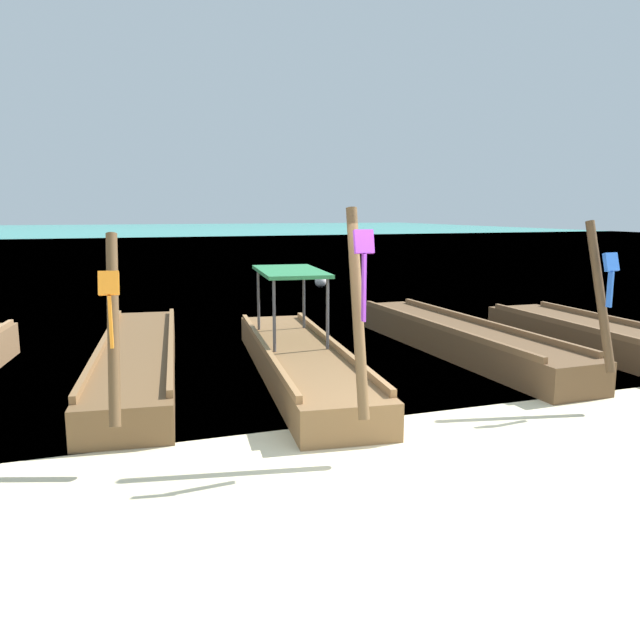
# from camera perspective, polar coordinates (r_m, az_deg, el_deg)

# --- Properties ---
(ground) EXTENTS (120.00, 120.00, 0.00)m
(ground) POSITION_cam_1_polar(r_m,az_deg,el_deg) (6.49, 12.22, -14.25)
(ground) COLOR beige
(sea_water) EXTENTS (120.00, 120.00, 0.00)m
(sea_water) POSITION_cam_1_polar(r_m,az_deg,el_deg) (67.14, -16.82, 7.27)
(sea_water) COLOR #2DB29E
(sea_water) RESTS_ON ground
(longtail_boat_orange_ribbon) EXTENTS (1.91, 7.51, 2.41)m
(longtail_boat_orange_ribbon) POSITION_cam_1_polar(r_m,az_deg,el_deg) (10.62, -16.23, -3.40)
(longtail_boat_orange_ribbon) COLOR brown
(longtail_boat_orange_ribbon) RESTS_ON ground
(longtail_boat_violet_ribbon) EXTENTS (1.91, 6.77, 2.68)m
(longtail_boat_violet_ribbon) POSITION_cam_1_polar(r_m,az_deg,el_deg) (10.04, -1.88, -3.50)
(longtail_boat_violet_ribbon) COLOR brown
(longtail_boat_violet_ribbon) RESTS_ON ground
(longtail_boat_blue_ribbon) EXTENTS (1.18, 6.91, 2.51)m
(longtail_boat_blue_ribbon) POSITION_cam_1_polar(r_m,az_deg,el_deg) (11.93, 12.57, -1.69)
(longtail_boat_blue_ribbon) COLOR brown
(longtail_boat_blue_ribbon) RESTS_ON ground
(longtail_boat_green_ribbon) EXTENTS (1.42, 6.84, 2.71)m
(longtail_boat_green_ribbon) POSITION_cam_1_polar(r_m,az_deg,el_deg) (12.56, 25.30, -1.87)
(longtail_boat_green_ribbon) COLOR brown
(longtail_boat_green_ribbon) RESTS_ON ground
(mooring_buoy_near) EXTENTS (0.40, 0.40, 0.40)m
(mooring_buoy_near) POSITION_cam_1_polar(r_m,az_deg,el_deg) (21.72, 0.06, 3.52)
(mooring_buoy_near) COLOR white
(mooring_buoy_near) RESTS_ON sea_water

